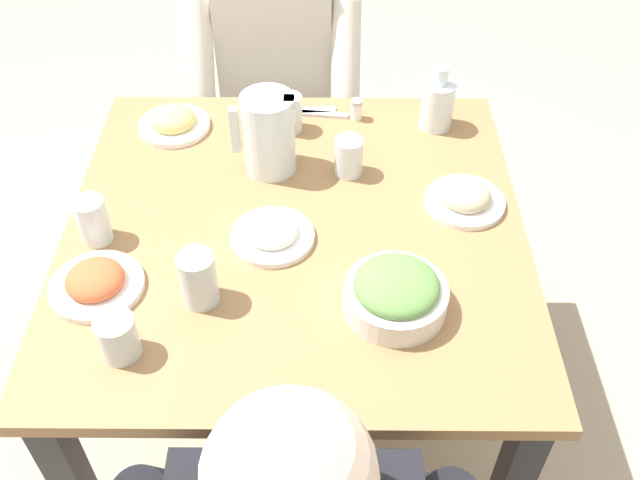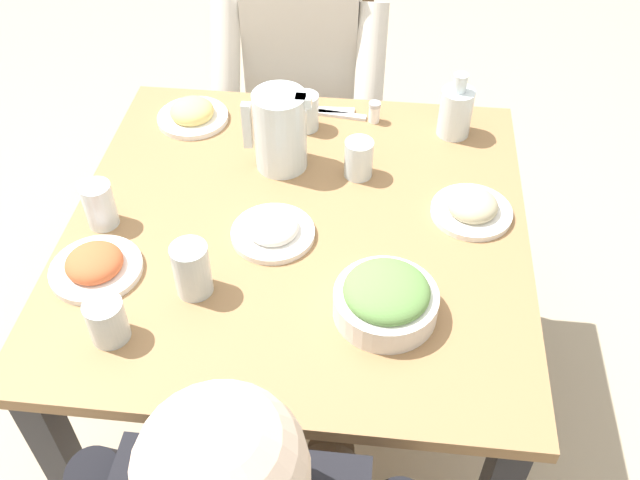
# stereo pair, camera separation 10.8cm
# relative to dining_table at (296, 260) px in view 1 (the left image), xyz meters

# --- Properties ---
(ground_plane) EXTENTS (8.00, 8.00, 0.00)m
(ground_plane) POSITION_rel_dining_table_xyz_m (0.00, 0.00, -0.60)
(ground_plane) COLOR tan
(dining_table) EXTENTS (0.98, 0.98, 0.71)m
(dining_table) POSITION_rel_dining_table_xyz_m (0.00, 0.00, 0.00)
(dining_table) COLOR #997047
(dining_table) RESTS_ON ground_plane
(chair_near) EXTENTS (0.40, 0.40, 0.86)m
(chair_near) POSITION_rel_dining_table_xyz_m (0.08, -0.86, -0.12)
(chair_near) COLOR brown
(chair_near) RESTS_ON ground_plane
(diner_near) EXTENTS (0.48, 0.53, 1.15)m
(diner_near) POSITION_rel_dining_table_xyz_m (0.08, -0.66, 0.02)
(diner_near) COLOR silver
(diner_near) RESTS_ON ground_plane
(water_pitcher) EXTENTS (0.16, 0.12, 0.19)m
(water_pitcher) POSITION_rel_dining_table_xyz_m (0.06, -0.20, 0.20)
(water_pitcher) COLOR silver
(water_pitcher) RESTS_ON dining_table
(salad_bowl) EXTENTS (0.20, 0.20, 0.09)m
(salad_bowl) POSITION_rel_dining_table_xyz_m (-0.20, 0.23, 0.15)
(salad_bowl) COLOR white
(salad_bowl) RESTS_ON dining_table
(plate_rice_curry) EXTENTS (0.18, 0.18, 0.05)m
(plate_rice_curry) POSITION_rel_dining_table_xyz_m (0.38, 0.18, 0.12)
(plate_rice_curry) COLOR white
(plate_rice_curry) RESTS_ON dining_table
(plate_yoghurt) EXTENTS (0.18, 0.18, 0.05)m
(plate_yoghurt) POSITION_rel_dining_table_xyz_m (0.05, 0.04, 0.12)
(plate_yoghurt) COLOR white
(plate_yoghurt) RESTS_ON dining_table
(plate_beans) EXTENTS (0.18, 0.18, 0.05)m
(plate_beans) POSITION_rel_dining_table_xyz_m (-0.37, -0.07, 0.12)
(plate_beans) COLOR white
(plate_beans) RESTS_ON dining_table
(plate_fries) EXTENTS (0.18, 0.18, 0.06)m
(plate_fries) POSITION_rel_dining_table_xyz_m (0.31, -0.35, 0.12)
(plate_fries) COLOR white
(plate_fries) RESTS_ON dining_table
(water_glass_far_right) EXTENTS (0.07, 0.07, 0.10)m
(water_glass_far_right) POSITION_rel_dining_table_xyz_m (0.41, 0.04, 0.16)
(water_glass_far_right) COLOR silver
(water_glass_far_right) RESTS_ON dining_table
(water_glass_center) EXTENTS (0.07, 0.07, 0.11)m
(water_glass_center) POSITION_rel_dining_table_xyz_m (0.17, 0.21, 0.16)
(water_glass_center) COLOR silver
(water_glass_center) RESTS_ON dining_table
(water_glass_near_right) EXTENTS (0.06, 0.06, 0.09)m
(water_glass_near_right) POSITION_rel_dining_table_xyz_m (0.02, -0.35, 0.15)
(water_glass_near_right) COLOR silver
(water_glass_near_right) RESTS_ON dining_table
(water_glass_by_pitcher) EXTENTS (0.07, 0.07, 0.09)m
(water_glass_by_pitcher) POSITION_rel_dining_table_xyz_m (0.30, 0.33, 0.15)
(water_glass_by_pitcher) COLOR silver
(water_glass_by_pitcher) RESTS_ON dining_table
(water_glass_far_left) EXTENTS (0.07, 0.07, 0.09)m
(water_glass_far_left) POSITION_rel_dining_table_xyz_m (-0.12, -0.18, 0.15)
(water_glass_far_left) COLOR silver
(water_glass_far_left) RESTS_ON dining_table
(oil_carafe) EXTENTS (0.08, 0.08, 0.16)m
(oil_carafe) POSITION_rel_dining_table_xyz_m (-0.34, -0.37, 0.16)
(oil_carafe) COLOR silver
(oil_carafe) RESTS_ON dining_table
(salt_shaker) EXTENTS (0.03, 0.03, 0.05)m
(salt_shaker) POSITION_rel_dining_table_xyz_m (-0.14, -0.40, 0.13)
(salt_shaker) COLOR white
(salt_shaker) RESTS_ON dining_table
(fork_near) EXTENTS (0.17, 0.03, 0.01)m
(fork_near) POSITION_rel_dining_table_xyz_m (-0.01, -0.42, 0.11)
(fork_near) COLOR silver
(fork_near) RESTS_ON dining_table
(knife_near) EXTENTS (0.19, 0.04, 0.01)m
(knife_near) POSITION_rel_dining_table_xyz_m (-0.03, -0.41, 0.11)
(knife_near) COLOR silver
(knife_near) RESTS_ON dining_table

